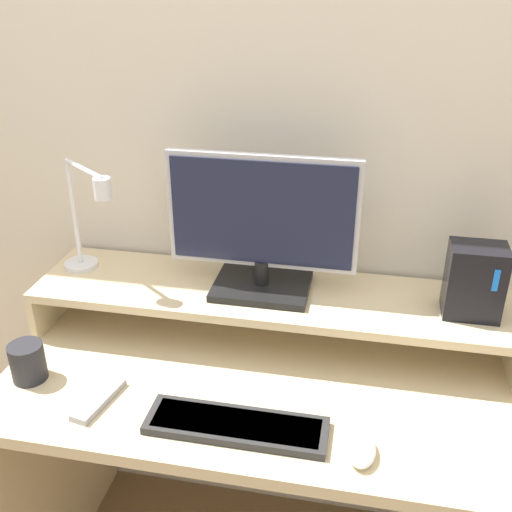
{
  "coord_description": "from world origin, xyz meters",
  "views": [
    {
      "loc": [
        0.22,
        -0.81,
        1.62
      ],
      "look_at": [
        -0.01,
        0.34,
        1.04
      ],
      "focal_mm": 42.0,
      "sensor_mm": 36.0,
      "label": 1
    }
  ],
  "objects": [
    {
      "name": "wall_back",
      "position": [
        0.0,
        0.64,
        1.25
      ],
      "size": [
        6.0,
        0.05,
        2.5
      ],
      "color": "beige",
      "rests_on": "ground_plane"
    },
    {
      "name": "desk",
      "position": [
        0.0,
        0.3,
        0.53
      ],
      "size": [
        1.18,
        0.61,
        0.75
      ],
      "color": "beige",
      "rests_on": "ground_plane"
    },
    {
      "name": "monitor_shelf",
      "position": [
        0.0,
        0.47,
        0.86
      ],
      "size": [
        1.18,
        0.28,
        0.13
      ],
      "color": "beige",
      "rests_on": "desk"
    },
    {
      "name": "monitor",
      "position": [
        -0.02,
        0.47,
        1.05
      ],
      "size": [
        0.46,
        0.18,
        0.35
      ],
      "color": "black",
      "rests_on": "monitor_shelf"
    },
    {
      "name": "desk_lamp",
      "position": [
        -0.47,
        0.46,
        1.03
      ],
      "size": [
        0.21,
        0.17,
        0.3
      ],
      "color": "silver",
      "rests_on": "monitor_shelf"
    },
    {
      "name": "router_dock",
      "position": [
        0.47,
        0.46,
        0.97
      ],
      "size": [
        0.13,
        0.09,
        0.17
      ],
      "color": "black",
      "rests_on": "monitor_shelf"
    },
    {
      "name": "keyboard",
      "position": [
        -0.01,
        0.12,
        0.76
      ],
      "size": [
        0.38,
        0.11,
        0.02
      ],
      "color": "#282828",
      "rests_on": "desk"
    },
    {
      "name": "mouse",
      "position": [
        0.25,
        0.09,
        0.76
      ],
      "size": [
        0.06,
        0.1,
        0.03
      ],
      "color": "white",
      "rests_on": "desk"
    },
    {
      "name": "remote_control",
      "position": [
        -0.32,
        0.14,
        0.75
      ],
      "size": [
        0.07,
        0.16,
        0.02
      ],
      "color": "#99999E",
      "rests_on": "desk"
    },
    {
      "name": "mug",
      "position": [
        -0.51,
        0.19,
        0.79
      ],
      "size": [
        0.08,
        0.08,
        0.09
      ],
      "color": "#232328",
      "rests_on": "desk"
    }
  ]
}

